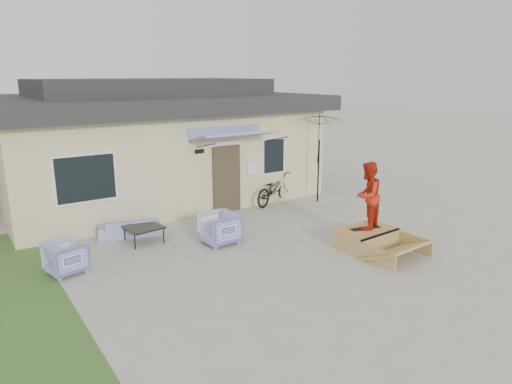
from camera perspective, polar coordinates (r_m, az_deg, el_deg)
ground at (r=10.56m, az=4.19°, el=-9.10°), size 90.00×90.00×0.00m
grass_strip at (r=10.48m, az=-26.94°, el=-10.89°), size 1.40×8.00×0.01m
house at (r=16.85m, az=-12.85°, el=6.31°), size 10.80×8.49×4.10m
loveseat at (r=12.77m, az=-15.44°, el=-3.87°), size 1.69×0.88×0.63m
armchair_left at (r=10.85m, az=-22.47°, el=-7.31°), size 0.86×0.89×0.79m
armchair_right at (r=11.75m, az=-4.60°, el=-4.31°), size 0.84×0.90×0.89m
coffee_table at (r=12.24m, az=-13.70°, el=-5.09°), size 0.94×0.94×0.42m
bicycle at (r=15.27m, az=2.19°, el=0.80°), size 2.05×1.35×1.24m
patio_umbrella at (r=15.46m, az=7.81°, el=5.12°), size 2.19×2.09×2.20m
skate_ramp at (r=11.87m, az=13.50°, el=-5.57°), size 1.50×1.94×0.47m
skateboard at (r=11.81m, az=13.39°, el=-4.33°), size 0.84×0.36×0.05m
skater at (r=11.57m, az=13.64°, el=-0.28°), size 1.00×0.89×1.67m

